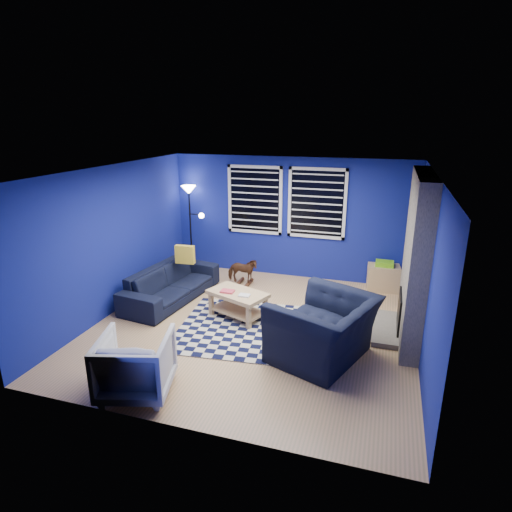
% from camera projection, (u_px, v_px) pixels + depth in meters
% --- Properties ---
extents(floor, '(5.00, 5.00, 0.00)m').
position_uv_depth(floor, '(254.00, 327.00, 6.94)').
color(floor, tan).
rests_on(floor, ground).
extents(ceiling, '(5.00, 5.00, 0.00)m').
position_uv_depth(ceiling, '(253.00, 171.00, 6.17)').
color(ceiling, white).
rests_on(ceiling, wall_back).
extents(wall_back, '(5.00, 0.00, 5.00)m').
position_uv_depth(wall_back, '(290.00, 218.00, 8.82)').
color(wall_back, navy).
rests_on(wall_back, floor).
extents(wall_left, '(0.00, 5.00, 5.00)m').
position_uv_depth(wall_left, '(113.00, 240.00, 7.26)').
color(wall_left, navy).
rests_on(wall_left, floor).
extents(wall_right, '(0.00, 5.00, 5.00)m').
position_uv_depth(wall_right, '(427.00, 270.00, 5.85)').
color(wall_right, navy).
rests_on(wall_right, floor).
extents(fireplace, '(0.65, 2.00, 2.50)m').
position_uv_depth(fireplace, '(414.00, 261.00, 6.36)').
color(fireplace, gray).
rests_on(fireplace, floor).
extents(window_left, '(1.17, 0.06, 1.42)m').
position_uv_depth(window_left, '(255.00, 200.00, 8.89)').
color(window_left, black).
rests_on(window_left, wall_back).
extents(window_right, '(1.17, 0.06, 1.42)m').
position_uv_depth(window_right, '(317.00, 204.00, 8.53)').
color(window_right, black).
rests_on(window_right, wall_back).
extents(tv, '(0.07, 1.00, 0.58)m').
position_uv_depth(tv, '(418.00, 225.00, 7.63)').
color(tv, black).
rests_on(tv, wall_right).
extents(rug, '(2.69, 2.24, 0.02)m').
position_uv_depth(rug, '(258.00, 329.00, 6.84)').
color(rug, black).
rests_on(rug, floor).
extents(sofa, '(2.22, 1.10, 0.62)m').
position_uv_depth(sofa, '(171.00, 284.00, 7.90)').
color(sofa, black).
rests_on(sofa, floor).
extents(armchair_big, '(1.70, 1.60, 0.89)m').
position_uv_depth(armchair_big, '(323.00, 329.00, 5.92)').
color(armchair_big, black).
rests_on(armchair_big, floor).
extents(armchair_bent, '(1.03, 1.04, 0.78)m').
position_uv_depth(armchair_bent, '(136.00, 364.00, 5.17)').
color(armchair_bent, gray).
rests_on(armchair_bent, floor).
extents(rocking_horse, '(0.38, 0.64, 0.51)m').
position_uv_depth(rocking_horse, '(242.00, 271.00, 8.53)').
color(rocking_horse, '#422B15').
rests_on(rocking_horse, floor).
extents(coffee_table, '(1.11, 0.87, 0.48)m').
position_uv_depth(coffee_table, '(238.00, 299.00, 7.16)').
color(coffee_table, tan).
rests_on(coffee_table, rug).
extents(cabinet, '(0.64, 0.46, 0.59)m').
position_uv_depth(cabinet, '(383.00, 277.00, 8.35)').
color(cabinet, tan).
rests_on(cabinet, floor).
extents(floor_lamp, '(0.51, 0.31, 1.86)m').
position_uv_depth(floor_lamp, '(190.00, 202.00, 9.11)').
color(floor_lamp, black).
rests_on(floor_lamp, floor).
extents(throw_pillow, '(0.37, 0.14, 0.34)m').
position_uv_depth(throw_pillow, '(185.00, 255.00, 7.99)').
color(throw_pillow, gold).
rests_on(throw_pillow, sofa).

